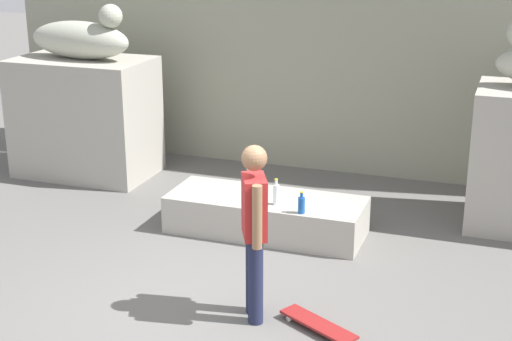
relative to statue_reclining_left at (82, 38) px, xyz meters
name	(u,v)px	position (x,y,z in m)	size (l,w,h in m)	color
ground_plane	(197,311)	(3.13, -3.27, -1.97)	(40.00, 40.00, 0.00)	#605E5B
pedestal_left	(85,117)	(-0.04, 0.00, -1.13)	(1.91, 1.18, 1.68)	#A39E93
statue_reclining_left	(82,38)	(0.00, 0.00, 0.00)	(1.65, 0.74, 0.78)	#ACAF9C
ledge_block	(266,215)	(3.13, -1.24, -1.75)	(2.31, 0.87, 0.44)	#A39E93
skater	(254,225)	(3.67, -3.20, -1.05)	(0.34, 0.50, 1.67)	#1E233F
skateboard	(318,324)	(4.30, -3.25, -1.90)	(0.80, 0.56, 0.08)	maroon
bottle_blue	(301,205)	(3.66, -1.59, -1.43)	(0.08, 0.08, 0.25)	#194C99
bottle_clear	(276,194)	(3.31, -1.43, -1.40)	(0.07, 0.07, 0.31)	silver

